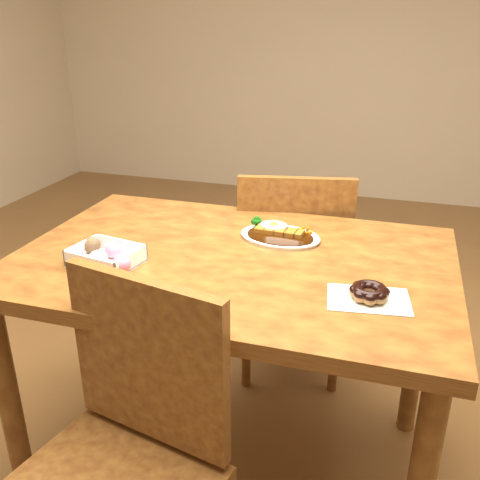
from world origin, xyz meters
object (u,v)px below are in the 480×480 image
(chair_near, at_px, (118,466))
(donut_box, at_px, (104,255))
(table, at_px, (233,287))
(pon_de_ring, at_px, (369,293))
(chair_far, at_px, (293,267))
(katsu_curry_plate, at_px, (279,234))

(chair_near, relative_size, donut_box, 4.27)
(table, relative_size, donut_box, 5.89)
(table, xyz_separation_m, pon_de_ring, (0.38, -0.14, 0.12))
(donut_box, bearing_deg, chair_far, 60.75)
(table, distance_m, pon_de_ring, 0.42)
(table, bearing_deg, chair_far, 82.58)
(table, height_order, donut_box, donut_box)
(katsu_curry_plate, height_order, pon_de_ring, katsu_curry_plate)
(chair_near, height_order, pon_de_ring, chair_near)
(chair_far, distance_m, chair_near, 1.08)
(chair_far, relative_size, donut_box, 4.27)
(chair_far, relative_size, chair_near, 1.00)
(table, bearing_deg, katsu_curry_plate, 60.37)
(katsu_curry_plate, bearing_deg, donut_box, -142.43)
(katsu_curry_plate, distance_m, pon_de_ring, 0.42)
(pon_de_ring, bearing_deg, table, 159.53)
(chair_near, distance_m, katsu_curry_plate, 0.78)
(katsu_curry_plate, distance_m, donut_box, 0.51)
(chair_near, height_order, katsu_curry_plate, chair_near)
(chair_near, relative_size, pon_de_ring, 4.20)
(chair_near, distance_m, donut_box, 0.54)
(chair_far, bearing_deg, chair_near, 70.31)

